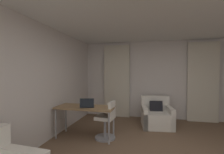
% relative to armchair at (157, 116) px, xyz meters
% --- Properties ---
extents(wall_window, '(5.12, 0.06, 2.60)m').
position_rel_armchair_xyz_m(wall_window, '(0.05, 0.89, 1.02)').
color(wall_window, silver).
rests_on(wall_window, ground).
extents(wall_left, '(0.06, 6.12, 2.60)m').
position_rel_armchair_xyz_m(wall_left, '(-2.48, -2.14, 1.02)').
color(wall_left, silver).
rests_on(wall_left, ground).
extents(ceiling, '(5.12, 6.12, 0.06)m').
position_rel_armchair_xyz_m(ceiling, '(0.05, -2.14, 2.35)').
color(ceiling, white).
rests_on(ceiling, wall_left).
extents(curtain_left_panel, '(0.90, 0.06, 2.50)m').
position_rel_armchair_xyz_m(curtain_left_panel, '(-1.33, 0.76, 0.97)').
color(curtain_left_panel, beige).
rests_on(curtain_left_panel, ground).
extents(curtain_right_panel, '(0.90, 0.06, 2.50)m').
position_rel_armchair_xyz_m(curtain_right_panel, '(1.42, 0.76, 0.97)').
color(curtain_right_panel, beige).
rests_on(curtain_right_panel, ground).
extents(armchair, '(0.93, 0.93, 0.83)m').
position_rel_armchair_xyz_m(armchair, '(0.00, 0.00, 0.00)').
color(armchair, silver).
rests_on(armchair, ground).
extents(desk, '(1.38, 0.57, 0.74)m').
position_rel_armchair_xyz_m(desk, '(-1.70, -1.20, 0.39)').
color(desk, olive).
rests_on(desk, ground).
extents(desk_chair, '(0.48, 0.48, 0.88)m').
position_rel_armchair_xyz_m(desk_chair, '(-1.18, -1.17, 0.11)').
color(desk_chair, gray).
rests_on(desk_chair, ground).
extents(laptop, '(0.38, 0.33, 0.22)m').
position_rel_armchair_xyz_m(laptop, '(-1.62, -1.27, 0.50)').
color(laptop, '#2D2D33').
rests_on(laptop, desk).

